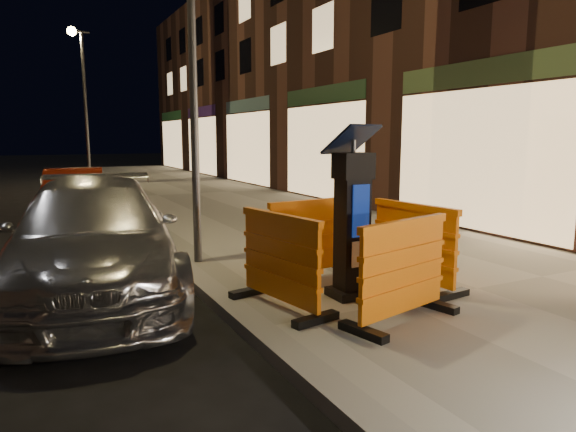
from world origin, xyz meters
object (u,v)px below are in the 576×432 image
barrier_bldgside (414,245)px  parking_kiosk (352,218)px  car_red (76,221)px  barrier_front (403,271)px  car_silver (97,291)px  barrier_back (312,239)px  barrier_kerbside (280,261)px

barrier_bldgside → parking_kiosk: bearing=83.1°
parking_kiosk → car_red: size_ratio=0.50×
car_red → parking_kiosk: bearing=-67.9°
barrier_front → barrier_bldgside: 1.34m
parking_kiosk → car_silver: size_ratio=0.38×
barrier_back → barrier_bldgside: same height
barrier_kerbside → car_silver: (-1.72, 2.12, -0.69)m
barrier_front → car_silver: size_ratio=0.27×
car_silver → barrier_front: bearing=-41.0°
barrier_front → barrier_bldgside: bearing=31.1°
car_red → barrier_kerbside: bearing=-74.0°
barrier_front → parking_kiosk: bearing=76.1°
car_silver → car_red: (0.26, 6.45, 0.00)m
barrier_kerbside → barrier_bldgside: bearing=-100.9°
parking_kiosk → barrier_back: size_ratio=1.40×
barrier_front → barrier_back: bearing=76.1°
parking_kiosk → car_red: (-2.40, 8.58, -1.12)m
parking_kiosk → car_red: bearing=96.8°
barrier_front → barrier_kerbside: 1.34m
parking_kiosk → barrier_back: parking_kiosk is taller
barrier_front → car_red: size_ratio=0.36×
car_red → barrier_bldgside: bearing=-62.2°
car_silver → car_red: car_silver is taller
barrier_kerbside → car_silver: bearing=28.1°
parking_kiosk → barrier_kerbside: 1.04m
barrier_kerbside → car_silver: barrier_kerbside is taller
barrier_kerbside → car_red: size_ratio=0.36×
parking_kiosk → barrier_bldgside: size_ratio=1.40×
barrier_bldgside → barrier_kerbside: bearing=83.1°
barrier_back → car_red: size_ratio=0.36×
parking_kiosk → barrier_kerbside: parking_kiosk is taller
barrier_back → car_red: 8.03m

